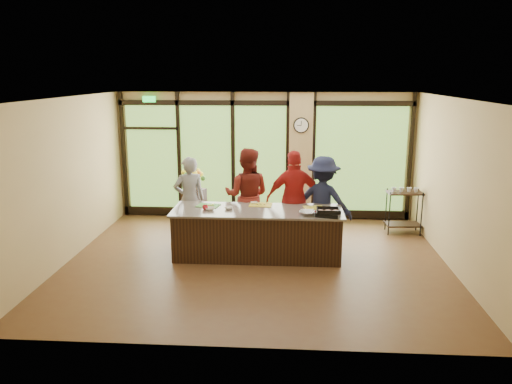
# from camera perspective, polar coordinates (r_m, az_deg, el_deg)

# --- Properties ---
(floor) EXTENTS (7.00, 7.00, 0.00)m
(floor) POSITION_cam_1_polar(r_m,az_deg,el_deg) (9.37, 0.04, -7.95)
(floor) COLOR #57341E
(floor) RESTS_ON ground
(ceiling) EXTENTS (7.00, 7.00, 0.00)m
(ceiling) POSITION_cam_1_polar(r_m,az_deg,el_deg) (8.74, 0.04, 10.69)
(ceiling) COLOR silver
(ceiling) RESTS_ON back_wall
(back_wall) EXTENTS (7.00, 0.00, 7.00)m
(back_wall) POSITION_cam_1_polar(r_m,az_deg,el_deg) (11.88, 0.99, 4.12)
(back_wall) COLOR tan
(back_wall) RESTS_ON floor
(left_wall) EXTENTS (0.00, 6.00, 6.00)m
(left_wall) POSITION_cam_1_polar(r_m,az_deg,el_deg) (9.81, -20.83, 1.26)
(left_wall) COLOR tan
(left_wall) RESTS_ON floor
(right_wall) EXTENTS (0.00, 6.00, 6.00)m
(right_wall) POSITION_cam_1_polar(r_m,az_deg,el_deg) (9.39, 21.88, 0.67)
(right_wall) COLOR tan
(right_wall) RESTS_ON floor
(window_wall) EXTENTS (6.90, 0.12, 3.00)m
(window_wall) POSITION_cam_1_polar(r_m,az_deg,el_deg) (11.85, 1.77, 3.58)
(window_wall) COLOR tan
(window_wall) RESTS_ON floor
(island_base) EXTENTS (3.10, 1.00, 0.88)m
(island_base) POSITION_cam_1_polar(r_m,az_deg,el_deg) (9.51, 0.16, -4.82)
(island_base) COLOR black
(island_base) RESTS_ON floor
(countertop) EXTENTS (3.20, 1.10, 0.04)m
(countertop) POSITION_cam_1_polar(r_m,az_deg,el_deg) (9.37, 0.16, -2.15)
(countertop) COLOR slate
(countertop) RESTS_ON island_base
(wall_clock) EXTENTS (0.36, 0.04, 0.36)m
(wall_clock) POSITION_cam_1_polar(r_m,az_deg,el_deg) (11.64, 5.19, 7.60)
(wall_clock) COLOR black
(wall_clock) RESTS_ON window_wall
(cook_left) EXTENTS (0.76, 0.65, 1.78)m
(cook_left) POSITION_cam_1_polar(r_m,az_deg,el_deg) (10.33, -7.61, -0.85)
(cook_left) COLOR gray
(cook_left) RESTS_ON floor
(cook_midleft) EXTENTS (1.02, 0.83, 1.96)m
(cook_midleft) POSITION_cam_1_polar(r_m,az_deg,el_deg) (10.21, -1.04, -0.40)
(cook_midleft) COLOR maroon
(cook_midleft) RESTS_ON floor
(cook_midright) EXTENTS (1.19, 0.62, 1.94)m
(cook_midright) POSITION_cam_1_polar(r_m,az_deg,el_deg) (9.99, 4.43, -0.79)
(cook_midright) COLOR #A41B19
(cook_midright) RESTS_ON floor
(cook_right) EXTENTS (1.34, 1.03, 1.83)m
(cook_right) POSITION_cam_1_polar(r_m,az_deg,el_deg) (10.08, 7.66, -1.08)
(cook_right) COLOR #181C36
(cook_right) RESTS_ON floor
(roasting_pan) EXTENTS (0.48, 0.42, 0.07)m
(roasting_pan) POSITION_cam_1_polar(r_m,az_deg,el_deg) (9.04, 8.25, -2.51)
(roasting_pan) COLOR black
(roasting_pan) RESTS_ON countertop
(mixing_bowl) EXTENTS (0.35, 0.35, 0.07)m
(mixing_bowl) POSITION_cam_1_polar(r_m,az_deg,el_deg) (9.06, 5.94, -2.41)
(mixing_bowl) COLOR silver
(mixing_bowl) RESTS_ON countertop
(cutting_board_left) EXTENTS (0.47, 0.39, 0.01)m
(cutting_board_left) POSITION_cam_1_polar(r_m,az_deg,el_deg) (9.68, -5.49, -1.55)
(cutting_board_left) COLOR #418931
(cutting_board_left) RESTS_ON countertop
(cutting_board_center) EXTENTS (0.45, 0.35, 0.01)m
(cutting_board_center) POSITION_cam_1_polar(r_m,az_deg,el_deg) (9.70, 0.54, -1.46)
(cutting_board_center) COLOR yellow
(cutting_board_center) RESTS_ON countertop
(cutting_board_right) EXTENTS (0.42, 0.35, 0.01)m
(cutting_board_right) POSITION_cam_1_polar(r_m,az_deg,el_deg) (9.55, 6.62, -1.79)
(cutting_board_right) COLOR yellow
(cutting_board_right) RESTS_ON countertop
(prep_bowl_near) EXTENTS (0.17, 0.17, 0.05)m
(prep_bowl_near) POSITION_cam_1_polar(r_m,az_deg,el_deg) (9.37, -5.28, -1.92)
(prep_bowl_near) COLOR white
(prep_bowl_near) RESTS_ON countertop
(prep_bowl_mid) EXTENTS (0.20, 0.20, 0.05)m
(prep_bowl_mid) POSITION_cam_1_polar(r_m,az_deg,el_deg) (9.40, -3.14, -1.86)
(prep_bowl_mid) COLOR white
(prep_bowl_mid) RESTS_ON countertop
(prep_bowl_far) EXTENTS (0.17, 0.17, 0.03)m
(prep_bowl_far) POSITION_cam_1_polar(r_m,az_deg,el_deg) (9.78, -0.22, -1.26)
(prep_bowl_far) COLOR white
(prep_bowl_far) RESTS_ON countertop
(red_ramekin) EXTENTS (0.11, 0.11, 0.08)m
(red_ramekin) POSITION_cam_1_polar(r_m,az_deg,el_deg) (9.43, -5.84, -1.75)
(red_ramekin) COLOR red
(red_ramekin) RESTS_ON countertop
(flower_stand) EXTENTS (0.56, 0.56, 0.87)m
(flower_stand) POSITION_cam_1_polar(r_m,az_deg,el_deg) (11.40, -7.06, -1.84)
(flower_stand) COLOR black
(flower_stand) RESTS_ON floor
(flower_vase) EXTENTS (0.30, 0.30, 0.29)m
(flower_vase) POSITION_cam_1_polar(r_m,az_deg,el_deg) (11.27, -7.14, 1.01)
(flower_vase) COLOR olive
(flower_vase) RESTS_ON flower_stand
(bar_cart) EXTENTS (0.77, 0.48, 1.02)m
(bar_cart) POSITION_cam_1_polar(r_m,az_deg,el_deg) (11.31, 16.55, -1.52)
(bar_cart) COLOR black
(bar_cart) RESTS_ON floor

